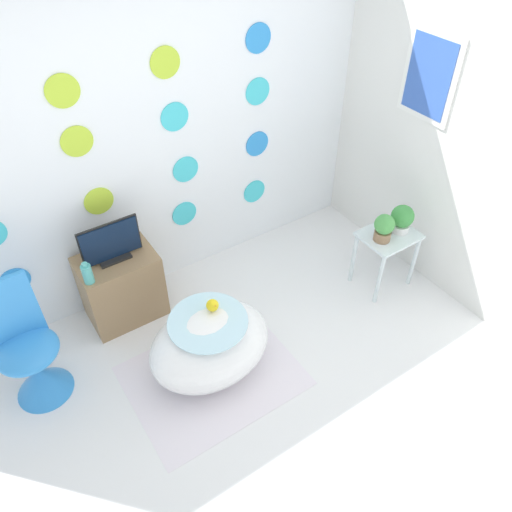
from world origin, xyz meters
TOP-DOWN VIEW (x-y plane):
  - ground_plane at (0.00, 0.00)m, footprint 12.00×12.00m
  - wall_back_dotted at (-0.00, 1.81)m, footprint 4.72×0.05m
  - wall_right at (1.88, 0.90)m, footprint 0.06×2.79m
  - rug at (-0.10, 0.70)m, footprint 1.11×0.89m
  - bathtub at (-0.07, 0.76)m, footprint 0.82×0.62m
  - rubber_duck at (0.00, 0.81)m, footprint 0.08×0.09m
  - chair at (-1.08, 1.24)m, footprint 0.38×0.38m
  - tv_cabinet at (-0.35, 1.57)m, footprint 0.54×0.38m
  - tv at (-0.35, 1.57)m, footprint 0.42×0.12m
  - vase at (-0.57, 1.44)m, footprint 0.07×0.07m
  - side_table at (1.50, 0.75)m, footprint 0.42×0.34m
  - potted_plant_left at (1.40, 0.74)m, footprint 0.15×0.15m
  - potted_plant_right at (1.59, 0.74)m, footprint 0.17×0.17m

SIDE VIEW (x-z plane):
  - ground_plane at x=0.00m, z-range 0.00..0.00m
  - rug at x=-0.10m, z-range 0.00..0.01m
  - bathtub at x=-0.07m, z-range 0.00..0.51m
  - chair at x=-1.08m, z-range -0.16..0.71m
  - tv_cabinet at x=-0.35m, z-range 0.00..0.55m
  - side_table at x=1.50m, z-range 0.15..0.65m
  - rubber_duck at x=0.00m, z-range 0.50..0.60m
  - potted_plant_right at x=1.59m, z-range 0.50..0.72m
  - potted_plant_left at x=1.40m, z-range 0.50..0.72m
  - vase at x=-0.57m, z-range 0.55..0.71m
  - tv at x=-0.35m, z-range 0.54..0.84m
  - wall_back_dotted at x=0.00m, z-range 0.00..2.60m
  - wall_right at x=1.88m, z-range 0.00..2.60m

